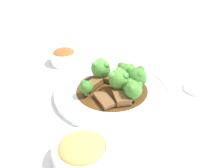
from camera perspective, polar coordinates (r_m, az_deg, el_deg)
The scene contains 18 objects.
ground_plane at distance 0.72m, azimuth 0.00°, elevation -2.30°, with size 4.00×4.00×0.00m, color silver.
main_plate at distance 0.71m, azimuth 0.00°, elevation -1.63°, with size 0.31×0.31×0.02m.
beef_strip_0 at distance 0.66m, azimuth 2.10°, elevation -2.85°, with size 0.06×0.05×0.02m.
beef_strip_1 at distance 0.74m, azimuth 0.87°, elevation 0.85°, with size 0.04×0.06×0.01m.
beef_strip_2 at distance 0.66m, azimuth -1.71°, elevation -3.38°, with size 0.08×0.06×0.01m.
beef_strip_3 at distance 0.72m, azimuth -4.10°, elevation -0.04°, with size 0.06×0.05×0.02m.
broccoli_floret_0 at distance 0.68m, azimuth 3.88°, elevation -0.33°, with size 0.04×0.04×0.05m.
broccoli_floret_1 at distance 0.67m, azimuth -5.66°, elevation -0.63°, with size 0.03×0.03×0.04m.
broccoli_floret_2 at distance 0.72m, azimuth 3.44°, elevation 2.63°, with size 0.05×0.05×0.06m.
broccoli_floret_3 at distance 0.68m, azimuth 1.50°, elevation 1.19°, with size 0.05×0.05×0.06m.
broccoli_floret_4 at distance 0.76m, azimuth 2.31°, elevation 3.48°, with size 0.03×0.03×0.04m.
broccoli_floret_5 at distance 0.70m, azimuth 5.34°, elevation 1.66°, with size 0.06×0.06×0.06m.
broccoli_floret_6 at distance 0.74m, azimuth -2.47°, elevation 3.49°, with size 0.06×0.06×0.06m.
broccoli_floret_7 at distance 0.65m, azimuth 4.65°, elevation -1.22°, with size 0.05×0.05×0.05m.
serving_spoon at distance 0.79m, azimuth 2.80°, elevation 3.13°, with size 0.23×0.11×0.01m.
side_bowl_kimchi at distance 0.89m, azimuth -10.38°, elevation 5.98°, with size 0.09×0.09×0.05m.
side_bowl_appetizer at distance 0.53m, azimuth -6.55°, elevation -14.36°, with size 0.12×0.12×0.05m.
sauce_dish at distance 0.78m, azimuth 18.41°, elevation -0.70°, with size 0.08×0.08×0.01m.
Camera 1 is at (-0.60, -0.02, 0.41)m, focal length 42.00 mm.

